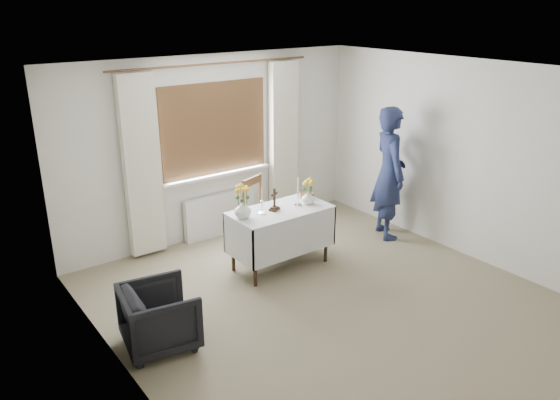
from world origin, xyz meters
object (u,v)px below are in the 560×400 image
at_px(flower_vase_left, 243,209).
at_px(wooden_cross, 274,200).
at_px(wooden_chair, 264,213).
at_px(altar_table, 280,238).
at_px(person, 389,173).
at_px(armchair, 160,317).
at_px(flower_vase_right, 308,197).

bearing_deg(flower_vase_left, wooden_cross, -2.84).
bearing_deg(wooden_chair, altar_table, -126.02).
bearing_deg(wooden_cross, wooden_chair, 42.29).
xyz_separation_m(altar_table, person, (1.77, -0.11, 0.54)).
height_order(wooden_chair, armchair, wooden_chair).
distance_m(wooden_chair, armchair, 2.45).
distance_m(person, flower_vase_right, 1.39).
height_order(person, wooden_cross, person).
bearing_deg(armchair, flower_vase_right, -65.83).
relative_size(altar_table, person, 0.67).
bearing_deg(person, altar_table, 111.43).
xyz_separation_m(person, wooden_cross, (-1.85, 0.13, -0.02)).
xyz_separation_m(wooden_cross, flower_vase_right, (0.46, -0.07, -0.05)).
height_order(wooden_chair, person, person).
bearing_deg(armchair, person, -72.12).
height_order(armchair, wooden_cross, wooden_cross).
xyz_separation_m(wooden_chair, person, (1.60, -0.72, 0.44)).
xyz_separation_m(armchair, wooden_cross, (1.85, 0.68, 0.59)).
bearing_deg(flower_vase_right, armchair, -165.28).
bearing_deg(wooden_cross, armchair, 175.37).
height_order(wooden_chair, flower_vase_left, flower_vase_left).
xyz_separation_m(altar_table, armchair, (-1.92, -0.66, -0.07)).
bearing_deg(altar_table, flower_vase_left, 175.14).
height_order(flower_vase_left, flower_vase_right, flower_vase_left).
height_order(wooden_cross, flower_vase_right, wooden_cross).
height_order(person, flower_vase_left, person).
xyz_separation_m(armchair, person, (3.69, 0.55, 0.61)).
xyz_separation_m(wooden_chair, wooden_cross, (-0.25, -0.59, 0.42)).
relative_size(altar_table, wooden_cross, 4.54).
xyz_separation_m(flower_vase_left, flower_vase_right, (0.90, -0.09, -0.02)).
relative_size(altar_table, armchair, 1.82).
xyz_separation_m(altar_table, wooden_cross, (-0.07, 0.02, 0.52)).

